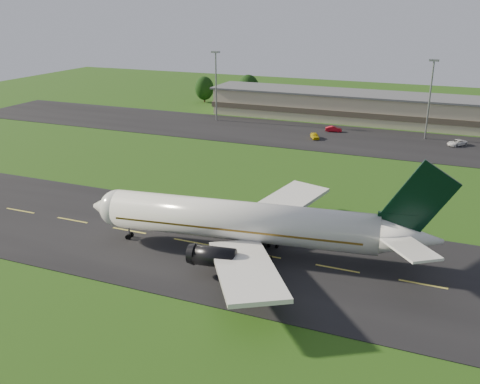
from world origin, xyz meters
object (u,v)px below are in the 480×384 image
at_px(service_vehicle_a, 315,136).
at_px(service_vehicle_b, 334,129).
at_px(service_vehicle_c, 457,143).
at_px(airliner, 247,222).
at_px(light_mast_centre, 431,90).
at_px(light_mast_west, 216,78).
at_px(terminal, 436,113).

relative_size(service_vehicle_a, service_vehicle_b, 0.98).
distance_m(service_vehicle_b, service_vehicle_c, 31.97).
xyz_separation_m(airliner, service_vehicle_a, (-8.43, 68.87, -3.81)).
xyz_separation_m(light_mast_centre, service_vehicle_c, (7.92, -4.39, -11.90)).
distance_m(light_mast_west, service_vehicle_c, 69.10).
height_order(terminal, service_vehicle_c, terminal).
relative_size(light_mast_west, light_mast_centre, 1.00).
xyz_separation_m(terminal, service_vehicle_c, (6.52, -20.57, -3.15)).
bearing_deg(light_mast_west, service_vehicle_c, -3.69).
bearing_deg(light_mast_west, service_vehicle_a, -18.27).
xyz_separation_m(terminal, light_mast_west, (-61.40, -16.18, 8.75)).
bearing_deg(service_vehicle_a, service_vehicle_b, 48.10).
bearing_deg(light_mast_west, airliner, -62.37).
bearing_deg(airliner, terminal, 70.88).
relative_size(light_mast_centre, service_vehicle_a, 4.62).
relative_size(airliner, light_mast_west, 2.51).
height_order(light_mast_west, service_vehicle_a, light_mast_west).
bearing_deg(service_vehicle_b, service_vehicle_c, -107.49).
distance_m(terminal, service_vehicle_b, 30.97).
distance_m(service_vehicle_a, service_vehicle_b, 10.01).
distance_m(service_vehicle_a, service_vehicle_c, 35.17).
distance_m(airliner, light_mast_centre, 82.33).
relative_size(terminal, service_vehicle_c, 27.29).
relative_size(light_mast_west, service_vehicle_c, 3.83).
distance_m(terminal, light_mast_west, 64.10).
relative_size(terminal, service_vehicle_a, 32.94).
height_order(light_mast_west, service_vehicle_b, light_mast_west).
relative_size(terminal, light_mast_centre, 7.13).
bearing_deg(terminal, service_vehicle_b, -145.23).
bearing_deg(light_mast_centre, service_vehicle_b, -176.69).
bearing_deg(light_mast_centre, service_vehicle_c, -28.97).
distance_m(airliner, service_vehicle_c, 79.98).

